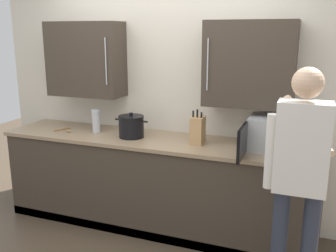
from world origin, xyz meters
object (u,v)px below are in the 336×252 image
stock_pot (131,126)px  knife_block (198,130)px  microwave_oven (275,134)px  wooden_spoon (66,130)px  thermos_flask (96,121)px  person_figure (299,170)px

stock_pot → knife_block: size_ratio=1.06×
microwave_oven → knife_block: size_ratio=2.21×
wooden_spoon → stock_pot: (0.74, 0.04, 0.10)m
thermos_flask → knife_block: bearing=-0.7°
stock_pot → knife_block: bearing=1.5°
wooden_spoon → thermos_flask: (0.33, 0.07, 0.11)m
wooden_spoon → stock_pot: bearing=2.8°
stock_pot → knife_block: (0.66, 0.02, 0.02)m
microwave_oven → person_figure: person_figure is taller
microwave_oven → stock_pot: (-1.34, -0.06, -0.04)m
wooden_spoon → stock_pot: 0.75m
microwave_oven → knife_block: 0.68m
thermos_flask → microwave_oven: bearing=1.0°
thermos_flask → person_figure: person_figure is taller
microwave_oven → person_figure: (0.23, -0.75, -0.04)m
stock_pot → wooden_spoon: bearing=-177.2°
microwave_oven → knife_block: (-0.68, -0.04, -0.02)m
wooden_spoon → person_figure: size_ratio=0.12×
microwave_oven → stock_pot: bearing=-177.3°
microwave_oven → wooden_spoon: size_ratio=3.66×
wooden_spoon → knife_block: 1.41m
person_figure → microwave_oven: bearing=107.4°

